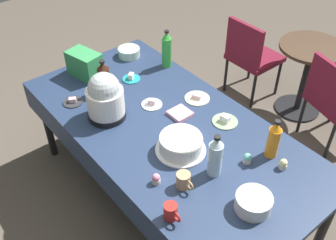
{
  "coord_description": "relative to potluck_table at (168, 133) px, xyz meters",
  "views": [
    {
      "loc": [
        1.54,
        -1.26,
        2.47
      ],
      "look_at": [
        0.0,
        0.0,
        0.8
      ],
      "focal_mm": 41.98,
      "sensor_mm": 36.0,
      "label": 1
    }
  ],
  "objects": [
    {
      "name": "glass_salad_bowl",
      "position": [
        -0.91,
        0.32,
        0.1
      ],
      "size": [
        0.18,
        0.18,
        0.07
      ],
      "primitive_type": "cylinder",
      "color": "#B2C6BC",
      "rests_on": "potluck_table"
    },
    {
      "name": "dessert_plate_white",
      "position": [
        -0.25,
        0.05,
        0.07
      ],
      "size": [
        0.15,
        0.15,
        0.05
      ],
      "color": "white",
      "rests_on": "potluck_table"
    },
    {
      "name": "maroon_chair_left",
      "position": [
        -0.55,
        1.5,
        -0.2
      ],
      "size": [
        0.44,
        0.44,
        0.85
      ],
      "color": "maroon",
      "rests_on": "ground"
    },
    {
      "name": "coffee_mug_red",
      "position": [
        0.58,
        -0.46,
        0.11
      ],
      "size": [
        0.12,
        0.07,
        0.1
      ],
      "color": "#B2231E",
      "rests_on": "potluck_table"
    },
    {
      "name": "round_cafe_table",
      "position": [
        -0.05,
        1.72,
        -0.19
      ],
      "size": [
        0.6,
        0.6,
        0.72
      ],
      "color": "#473323",
      "rests_on": "ground"
    },
    {
      "name": "maroon_chair_right",
      "position": [
        0.38,
        1.5,
        -0.2
      ],
      "size": [
        0.54,
        0.54,
        0.85
      ],
      "color": "maroon",
      "rests_on": "ground"
    },
    {
      "name": "ceramic_snack_bowl",
      "position": [
        0.81,
        -0.08,
        0.11
      ],
      "size": [
        0.2,
        0.2,
        0.09
      ],
      "primitive_type": "cylinder",
      "color": "silver",
      "rests_on": "potluck_table"
    },
    {
      "name": "soda_bottle_cola",
      "position": [
        -0.6,
        -0.12,
        0.19
      ],
      "size": [
        0.09,
        0.09,
        0.27
      ],
      "color": "#33190F",
      "rests_on": "potluck_table"
    },
    {
      "name": "cupcake_berry",
      "position": [
        0.73,
        0.29,
        0.09
      ],
      "size": [
        0.05,
        0.05,
        0.07
      ],
      "color": "beige",
      "rests_on": "potluck_table"
    },
    {
      "name": "soda_bottle_orange_juice",
      "position": [
        0.61,
        0.32,
        0.19
      ],
      "size": [
        0.08,
        0.08,
        0.27
      ],
      "color": "orange",
      "rests_on": "potluck_table"
    },
    {
      "name": "coffee_mug_tan",
      "position": [
        0.46,
        -0.26,
        0.11
      ],
      "size": [
        0.12,
        0.08,
        0.1
      ],
      "color": "tan",
      "rests_on": "potluck_table"
    },
    {
      "name": "soda_carton",
      "position": [
        -0.88,
        -0.11,
        0.16
      ],
      "size": [
        0.29,
        0.21,
        0.2
      ],
      "primitive_type": "cube",
      "rotation": [
        0.0,
        0.0,
        0.23
      ],
      "color": "#338C4C",
      "rests_on": "potluck_table"
    },
    {
      "name": "paper_napkin_stack",
      "position": [
        -0.04,
        0.14,
        0.07
      ],
      "size": [
        0.14,
        0.14,
        0.02
      ],
      "primitive_type": "cube",
      "rotation": [
        0.0,
        0.0,
        0.01
      ],
      "color": "pink",
      "rests_on": "potluck_table"
    },
    {
      "name": "cupcake_lemon",
      "position": [
        0.34,
        -0.37,
        0.09
      ],
      "size": [
        0.05,
        0.05,
        0.07
      ],
      "color": "beige",
      "rests_on": "potluck_table"
    },
    {
      "name": "slow_cooker",
      "position": [
        -0.34,
        -0.26,
        0.22
      ],
      "size": [
        0.26,
        0.26,
        0.34
      ],
      "color": "black",
      "rests_on": "potluck_table"
    },
    {
      "name": "dessert_plate_charcoal",
      "position": [
        -0.63,
        -0.37,
        0.07
      ],
      "size": [
        0.14,
        0.14,
        0.04
      ],
      "color": "#2D2D33",
      "rests_on": "potluck_table"
    },
    {
      "name": "frosted_layer_cake",
      "position": [
        0.23,
        -0.09,
        0.12
      ],
      "size": [
        0.32,
        0.32,
        0.11
      ],
      "color": "silver",
      "rests_on": "potluck_table"
    },
    {
      "name": "dessert_plate_sage",
      "position": [
        0.21,
        0.32,
        0.08
      ],
      "size": [
        0.18,
        0.18,
        0.06
      ],
      "color": "#8CA87F",
      "rests_on": "potluck_table"
    },
    {
      "name": "dessert_plate_cream",
      "position": [
        -0.1,
        0.35,
        0.07
      ],
      "size": [
        0.18,
        0.18,
        0.04
      ],
      "color": "beige",
      "rests_on": "potluck_table"
    },
    {
      "name": "soda_bottle_water",
      "position": [
        0.5,
        -0.06,
        0.2
      ],
      "size": [
        0.08,
        0.08,
        0.29
      ],
      "color": "silver",
      "rests_on": "potluck_table"
    },
    {
      "name": "soda_bottle_lime_soda",
      "position": [
        -0.59,
        0.47,
        0.21
      ],
      "size": [
        0.08,
        0.08,
        0.31
      ],
      "color": "green",
      "rests_on": "potluck_table"
    },
    {
      "name": "ground",
      "position": [
        0.0,
        0.0,
        -0.69
      ],
      "size": [
        9.0,
        9.0,
        0.0
      ],
      "primitive_type": "plane",
      "color": "brown"
    },
    {
      "name": "cupcake_rose",
      "position": [
        0.56,
        0.16,
        0.09
      ],
      "size": [
        0.05,
        0.05,
        0.07
      ],
      "color": "beige",
      "rests_on": "potluck_table"
    },
    {
      "name": "potluck_table",
      "position": [
        0.0,
        0.0,
        0.0
      ],
      "size": [
        2.2,
        1.1,
        0.75
      ],
      "color": "navy",
      "rests_on": "ground"
    },
    {
      "name": "dessert_plate_teal",
      "position": [
        -0.61,
        0.13,
        0.07
      ],
      "size": [
        0.14,
        0.14,
        0.05
      ],
      "color": "teal",
      "rests_on": "potluck_table"
    }
  ]
}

